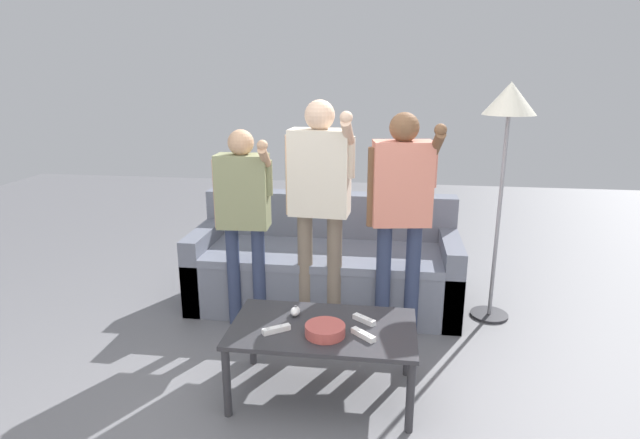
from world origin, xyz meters
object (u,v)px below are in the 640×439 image
object	(u,v)px
floor_lamp	(509,115)
player_right	(401,200)
coffee_table	(323,334)
game_remote_wand_far	(276,329)
player_center	(320,190)
game_remote_wand_spare	(363,335)
couch	(325,267)
game_remote_wand_near	(364,320)
game_remote_nunchuk	(295,311)
player_left	(243,206)
snack_bowl	(325,330)

from	to	relation	value
floor_lamp	player_right	bearing A→B (deg)	-152.45
coffee_table	game_remote_wand_far	bearing A→B (deg)	-158.06
player_center	game_remote_wand_spare	size ratio (longest dim) A/B	11.47
couch	game_remote_wand_near	distance (m)	1.24
floor_lamp	game_remote_wand_near	distance (m)	1.77
player_center	player_right	distance (m)	0.55
player_center	game_remote_wand_spare	distance (m)	1.14
game_remote_wand_near	game_remote_wand_spare	size ratio (longest dim) A/B	0.97
player_right	coffee_table	bearing A→B (deg)	-117.99
coffee_table	game_remote_wand_far	distance (m)	0.27
coffee_table	player_center	size ratio (longest dim) A/B	0.64
player_center	game_remote_nunchuk	bearing A→B (deg)	-93.74
player_left	game_remote_wand_spare	size ratio (longest dim) A/B	10.08
snack_bowl	game_remote_nunchuk	world-z (taller)	snack_bowl
coffee_table	snack_bowl	world-z (taller)	snack_bowl
game_remote_nunchuk	game_remote_wand_near	size ratio (longest dim) A/B	0.64
game_remote_wand_near	game_remote_wand_spare	xyz separation A→B (m)	(0.00, -0.18, -0.00)
game_remote_nunchuk	game_remote_wand_near	bearing A→B (deg)	-4.95
game_remote_nunchuk	game_remote_wand_spare	xyz separation A→B (m)	(0.41, -0.21, -0.01)
coffee_table	player_left	xyz separation A→B (m)	(-0.66, 0.79, 0.52)
snack_bowl	game_remote_wand_far	size ratio (longest dim) A/B	1.45
player_center	game_remote_wand_near	bearing A→B (deg)	-64.34
player_left	game_remote_nunchuk	bearing A→B (deg)	-54.32
floor_lamp	game_remote_wand_near	size ratio (longest dim) A/B	12.60
player_left	player_right	bearing A→B (deg)	-0.19
couch	coffee_table	size ratio (longest dim) A/B	1.99
couch	floor_lamp	distance (m)	1.77
floor_lamp	player_left	size ratio (longest dim) A/B	1.21
couch	snack_bowl	xyz separation A→B (m)	(0.17, -1.35, 0.16)
game_remote_nunchuk	player_right	bearing A→B (deg)	48.34
floor_lamp	player_left	distance (m)	1.93
player_left	game_remote_wand_near	xyz separation A→B (m)	(0.89, -0.71, -0.45)
game_remote_wand_far	coffee_table	bearing A→B (deg)	21.94
couch	game_remote_wand_near	size ratio (longest dim) A/B	14.97
snack_bowl	floor_lamp	distance (m)	1.98
game_remote_nunchuk	game_remote_wand_spare	world-z (taller)	game_remote_nunchuk
snack_bowl	game_remote_wand_near	xyz separation A→B (m)	(0.20, 0.18, -0.01)
couch	game_remote_wand_spare	xyz separation A→B (m)	(0.38, -1.35, 0.15)
player_right	floor_lamp	bearing A→B (deg)	27.55
game_remote_nunchuk	snack_bowl	bearing A→B (deg)	-46.75
player_center	game_remote_wand_far	distance (m)	1.09
couch	player_center	size ratio (longest dim) A/B	1.27
snack_bowl	game_remote_wand_near	distance (m)	0.27
couch	player_left	bearing A→B (deg)	-138.05
coffee_table	player_right	bearing A→B (deg)	62.01
coffee_table	snack_bowl	size ratio (longest dim) A/B	4.73
player_left	coffee_table	bearing A→B (deg)	-50.08
player_right	game_remote_wand_far	size ratio (longest dim) A/B	10.33
player_right	game_remote_wand_near	world-z (taller)	player_right
player_right	game_remote_nunchuk	bearing A→B (deg)	-131.66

